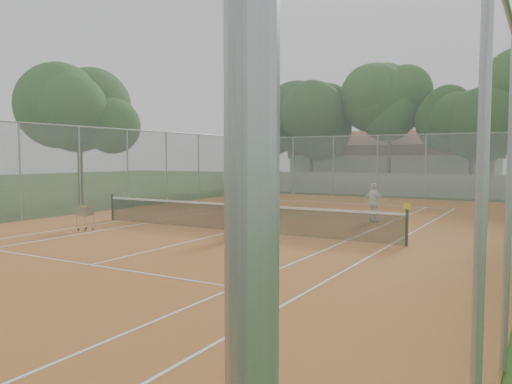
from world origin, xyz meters
The scene contains 12 objects.
ground centered at (0.00, 0.00, 0.00)m, with size 120.00×120.00×0.00m, color #1A340E.
court_pad centered at (0.00, 0.00, 0.01)m, with size 18.00×34.00×0.02m, color #B25F22.
court_lines centered at (0.00, 0.00, 0.02)m, with size 10.98×23.78×0.01m, color white.
tennis_net centered at (0.00, 0.00, 0.51)m, with size 11.88×0.10×0.98m, color black.
perimeter_fence centered at (0.00, 0.00, 2.00)m, with size 18.00×34.00×4.00m, color slate.
boundary_wall centered at (0.00, 19.00, 0.75)m, with size 26.00×0.30×1.50m, color silver.
clubhouse centered at (-2.00, 29.00, 2.20)m, with size 16.40×9.00×4.40m, color beige.
tropical_trees centered at (0.00, 22.00, 5.00)m, with size 29.00×19.00×10.00m, color black.
player_near centered at (1.10, -0.81, 0.98)m, with size 0.70×0.46×1.93m, color #1993D7.
player_far_left centered at (-2.58, 5.26, 0.78)m, with size 0.74×0.58×1.52m, color #241A4F.
player_far_right centered at (3.53, 4.70, 0.80)m, with size 0.92×0.38×1.57m, color silver.
ball_hopper centered at (-4.57, -2.58, 0.49)m, with size 0.45×0.45×0.94m, color #A8A9AF.
Camera 1 is at (9.36, -14.61, 2.60)m, focal length 35.00 mm.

